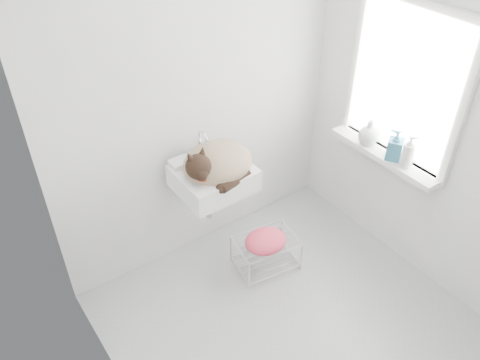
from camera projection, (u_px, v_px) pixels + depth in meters
floor at (285, 317)px, 3.35m from camera, size 2.20×2.00×0.02m
back_wall at (198, 97)px, 3.23m from camera, size 2.20×0.02×2.50m
right_wall at (430, 110)px, 3.10m from camera, size 0.02×2.00×2.50m
left_wall at (102, 259)px, 2.08m from camera, size 0.02×2.00×2.50m
window_glass at (406, 85)px, 3.16m from camera, size 0.01×0.80×1.00m
window_frame at (405, 85)px, 3.15m from camera, size 0.04×0.90×1.10m
windowsill at (384, 155)px, 3.44m from camera, size 0.16×0.88×0.04m
sink at (213, 168)px, 3.28m from camera, size 0.50×0.43×0.20m
faucet at (198, 139)px, 3.31m from camera, size 0.18×0.13×0.18m
cat at (216, 164)px, 3.25m from camera, size 0.51×0.43×0.31m
wire_rack at (266, 251)px, 3.64m from camera, size 0.48×0.37×0.26m
towel at (265, 244)px, 3.50m from camera, size 0.35×0.28×0.13m
bottle_a at (405, 166)px, 3.30m from camera, size 0.11×0.11×0.20m
bottle_b at (392, 158)px, 3.37m from camera, size 0.14×0.14×0.22m
bottle_c at (367, 143)px, 3.52m from camera, size 0.17×0.17×0.19m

